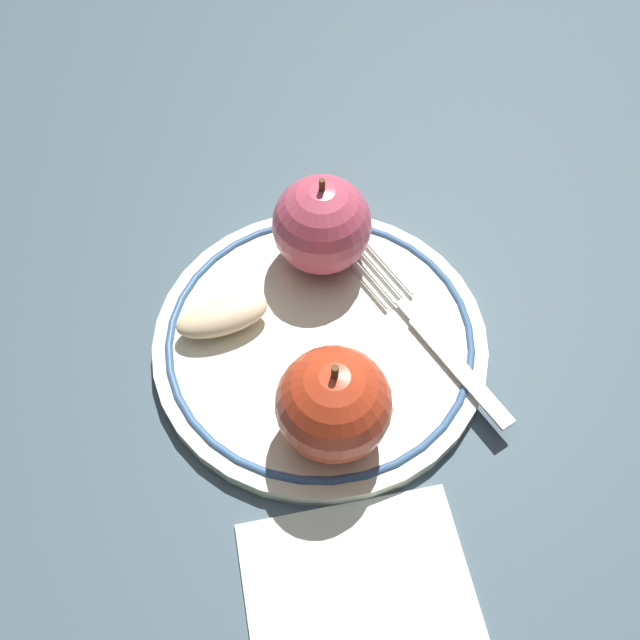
# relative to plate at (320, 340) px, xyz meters

# --- Properties ---
(ground_plane) EXTENTS (2.00, 2.00, 0.00)m
(ground_plane) POSITION_rel_plate_xyz_m (-0.02, 0.01, -0.01)
(ground_plane) COLOR #3E515C
(plate) EXTENTS (0.25, 0.25, 0.02)m
(plate) POSITION_rel_plate_xyz_m (0.00, 0.00, 0.00)
(plate) COLOR silver
(plate) RESTS_ON ground_plane
(apple_red_whole) EXTENTS (0.08, 0.08, 0.09)m
(apple_red_whole) POSITION_rel_plate_xyz_m (0.01, -0.07, 0.05)
(apple_red_whole) COLOR #C74B61
(apple_red_whole) RESTS_ON plate
(apple_second_whole) EXTENTS (0.08, 0.08, 0.09)m
(apple_second_whole) POSITION_rel_plate_xyz_m (-0.02, 0.07, 0.05)
(apple_second_whole) COLOR red
(apple_second_whole) RESTS_ON plate
(apple_slice_front) EXTENTS (0.08, 0.06, 0.02)m
(apple_slice_front) POSITION_rel_plate_xyz_m (0.07, -0.00, 0.02)
(apple_slice_front) COLOR beige
(apple_slice_front) RESTS_ON plate
(fork) EXTENTS (0.14, 0.16, 0.00)m
(fork) POSITION_rel_plate_xyz_m (-0.08, -0.01, 0.01)
(fork) COLOR silver
(fork) RESTS_ON plate
(napkin_folded) EXTENTS (0.18, 0.19, 0.01)m
(napkin_folded) POSITION_rel_plate_xyz_m (-0.05, 0.19, -0.01)
(napkin_folded) COLOR white
(napkin_folded) RESTS_ON ground_plane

